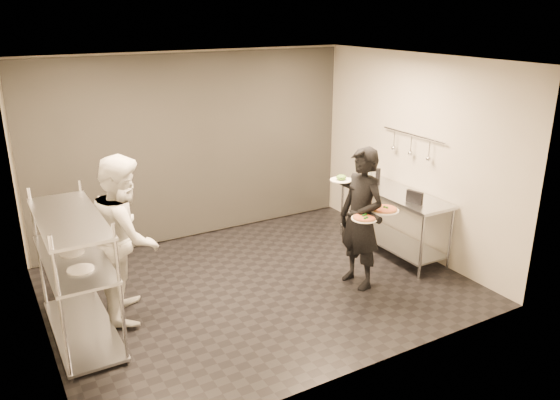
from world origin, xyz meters
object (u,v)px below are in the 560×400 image
waiter (361,219)px  bottle_green (369,176)px  pizza_plate_near (364,218)px  pass_rack (76,270)px  chef (126,237)px  pizza_plate_far (384,209)px  pos_monitor (415,197)px  bottle_dark (378,177)px  salad_plate (341,179)px  prep_counter (393,211)px  bottle_clear (378,175)px

waiter → bottle_green: (0.93, 1.01, 0.15)m
pizza_plate_near → bottle_green: (1.07, 1.25, 0.04)m
pass_rack → waiter: (3.29, -0.56, 0.13)m
chef → pizza_plate_far: 3.04m
pass_rack → bottle_green: bearing=6.1°
chef → pos_monitor: 3.68m
bottle_dark → salad_plate: bearing=-150.5°
salad_plate → bottle_dark: (1.14, 0.64, -0.31)m
chef → bottle_green: (3.62, 0.24, 0.11)m
prep_counter → pizza_plate_far: (-0.86, -0.78, 0.43)m
pizza_plate_far → bottle_dark: size_ratio=1.48×
pizza_plate_near → salad_plate: 0.63m
waiter → pass_rack: bearing=-105.9°
pass_rack → chef: size_ratio=0.85×
chef → pizza_plate_far: (2.87, -0.99, 0.11)m
pos_monitor → bottle_green: 0.97m
chef → waiter: bearing=-87.1°
pizza_plate_near → salad_plate: size_ratio=1.13×
pizza_plate_near → prep_counter: bearing=34.4°
pass_rack → salad_plate: bearing=-4.9°
pos_monitor → bottle_green: bearing=76.3°
salad_plate → pos_monitor: (1.03, -0.24, -0.35)m
prep_counter → pizza_plate_far: pizza_plate_far is taller
waiter → bottle_green: bearing=131.4°
prep_counter → chef: size_ratio=0.96×
salad_plate → bottle_clear: 1.50m
prep_counter → bottle_clear: (0.09, 0.48, 0.39)m
pizza_plate_near → bottle_green: size_ratio=1.21×
pass_rack → salad_plate: size_ratio=5.77×
waiter → bottle_dark: bearing=126.1°
salad_plate → bottle_green: 1.30m
salad_plate → bottle_green: size_ratio=1.07×
waiter → bottle_clear: 1.55m
waiter → chef: bearing=-112.2°
pass_rack → bottle_dark: 4.34m
pass_rack → bottle_dark: pass_rack is taller
pass_rack → pizza_plate_near: size_ratio=5.11×
bottle_green → bottle_dark: bottle_green is taller
bottle_green → bottle_dark: (0.10, -0.08, -0.01)m
waiter → chef: (-2.69, 0.77, 0.04)m
pos_monitor → pizza_plate_far: bearing=-173.7°
salad_plate → bottle_clear: salad_plate is taller
prep_counter → salad_plate: 1.39m
bottle_clear → bottle_green: bearing=-169.8°
bottle_clear → bottle_dark: (-0.11, -0.12, 0.02)m
chef → pizza_plate_near: chef is taller
salad_plate → pizza_plate_far: bearing=-59.7°
chef → bottle_clear: (3.82, 0.28, 0.08)m
pizza_plate_far → salad_plate: salad_plate is taller
bottle_green → bottle_dark: bearing=-40.2°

